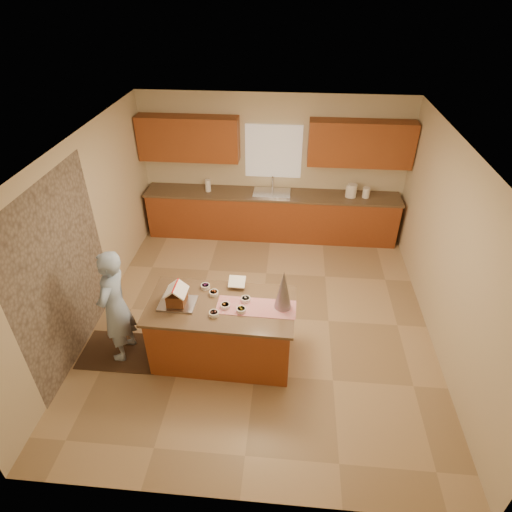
# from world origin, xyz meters

# --- Properties ---
(floor) EXTENTS (5.50, 5.50, 0.00)m
(floor) POSITION_xyz_m (0.00, 0.00, 0.00)
(floor) COLOR tan
(floor) RESTS_ON ground
(ceiling) EXTENTS (5.50, 5.50, 0.00)m
(ceiling) POSITION_xyz_m (0.00, 0.00, 2.70)
(ceiling) COLOR silver
(ceiling) RESTS_ON floor
(wall_back) EXTENTS (5.50, 5.50, 0.00)m
(wall_back) POSITION_xyz_m (0.00, 2.75, 1.35)
(wall_back) COLOR beige
(wall_back) RESTS_ON floor
(wall_front) EXTENTS (5.50, 5.50, 0.00)m
(wall_front) POSITION_xyz_m (0.00, -2.75, 1.35)
(wall_front) COLOR beige
(wall_front) RESTS_ON floor
(wall_left) EXTENTS (5.50, 5.50, 0.00)m
(wall_left) POSITION_xyz_m (-2.50, 0.00, 1.35)
(wall_left) COLOR beige
(wall_left) RESTS_ON floor
(wall_right) EXTENTS (5.50, 5.50, 0.00)m
(wall_right) POSITION_xyz_m (2.50, 0.00, 1.35)
(wall_right) COLOR beige
(wall_right) RESTS_ON floor
(stone_accent) EXTENTS (0.00, 2.50, 2.50)m
(stone_accent) POSITION_xyz_m (-2.48, -0.80, 1.25)
(stone_accent) COLOR gray
(stone_accent) RESTS_ON wall_left
(window_curtain) EXTENTS (1.05, 0.03, 1.00)m
(window_curtain) POSITION_xyz_m (0.00, 2.72, 1.65)
(window_curtain) COLOR white
(window_curtain) RESTS_ON wall_back
(back_counter_base) EXTENTS (4.80, 0.60, 0.88)m
(back_counter_base) POSITION_xyz_m (0.00, 2.45, 0.44)
(back_counter_base) COLOR brown
(back_counter_base) RESTS_ON floor
(back_counter_top) EXTENTS (4.85, 0.63, 0.04)m
(back_counter_top) POSITION_xyz_m (0.00, 2.45, 0.90)
(back_counter_top) COLOR brown
(back_counter_top) RESTS_ON back_counter_base
(upper_cabinet_left) EXTENTS (1.85, 0.35, 0.80)m
(upper_cabinet_left) POSITION_xyz_m (-1.55, 2.57, 1.90)
(upper_cabinet_left) COLOR brown
(upper_cabinet_left) RESTS_ON wall_back
(upper_cabinet_right) EXTENTS (1.85, 0.35, 0.80)m
(upper_cabinet_right) POSITION_xyz_m (1.55, 2.57, 1.90)
(upper_cabinet_right) COLOR brown
(upper_cabinet_right) RESTS_ON wall_back
(sink) EXTENTS (0.70, 0.45, 0.12)m
(sink) POSITION_xyz_m (0.00, 2.45, 0.89)
(sink) COLOR silver
(sink) RESTS_ON back_counter_top
(faucet) EXTENTS (0.03, 0.03, 0.28)m
(faucet) POSITION_xyz_m (0.00, 2.63, 1.06)
(faucet) COLOR silver
(faucet) RESTS_ON back_counter_top
(island_base) EXTENTS (1.83, 0.95, 0.88)m
(island_base) POSITION_xyz_m (-0.46, -0.83, 0.44)
(island_base) COLOR brown
(island_base) RESTS_ON floor
(island_top) EXTENTS (1.91, 1.03, 0.04)m
(island_top) POSITION_xyz_m (-0.46, -0.83, 0.90)
(island_top) COLOR brown
(island_top) RESTS_ON island_base
(table_runner) EXTENTS (1.01, 0.39, 0.01)m
(table_runner) POSITION_xyz_m (-0.00, -0.84, 0.93)
(table_runner) COLOR #AD0C26
(table_runner) RESTS_ON island_top
(baking_tray) EXTENTS (0.47, 0.35, 0.03)m
(baking_tray) POSITION_xyz_m (-1.01, -0.86, 0.94)
(baking_tray) COLOR silver
(baking_tray) RESTS_ON island_top
(cookbook) EXTENTS (0.22, 0.18, 0.09)m
(cookbook) POSITION_xyz_m (-0.30, -0.45, 1.01)
(cookbook) COLOR white
(cookbook) RESTS_ON island_top
(tinsel_tree) EXTENTS (0.23, 0.23, 0.55)m
(tinsel_tree) POSITION_xyz_m (0.33, -0.80, 1.20)
(tinsel_tree) COLOR #A1A0AC
(tinsel_tree) RESTS_ON island_top
(rug) EXTENTS (1.12, 0.73, 0.01)m
(rug) POSITION_xyz_m (-1.89, -0.89, 0.01)
(rug) COLOR black
(rug) RESTS_ON floor
(boy) EXTENTS (0.44, 0.63, 1.66)m
(boy) POSITION_xyz_m (-1.84, -0.89, 0.84)
(boy) COLOR #97B3D6
(boy) RESTS_ON rug
(canister_a) EXTENTS (0.15, 0.15, 0.21)m
(canister_a) POSITION_xyz_m (1.45, 2.45, 1.03)
(canister_a) COLOR white
(canister_a) RESTS_ON back_counter_top
(canister_b) EXTENTS (0.17, 0.17, 0.25)m
(canister_b) POSITION_xyz_m (1.49, 2.45, 1.04)
(canister_b) COLOR white
(canister_b) RESTS_ON back_counter_top
(canister_c) EXTENTS (0.13, 0.13, 0.19)m
(canister_c) POSITION_xyz_m (1.76, 2.45, 1.02)
(canister_c) COLOR white
(canister_c) RESTS_ON back_counter_top
(paper_towel) EXTENTS (0.11, 0.11, 0.23)m
(paper_towel) POSITION_xyz_m (-1.22, 2.45, 1.04)
(paper_towel) COLOR white
(paper_towel) RESTS_ON back_counter_top
(gingerbread_house) EXTENTS (0.28, 0.29, 0.28)m
(gingerbread_house) POSITION_xyz_m (-1.01, -0.86, 1.05)
(gingerbread_house) COLOR brown
(gingerbread_house) RESTS_ON baking_tray
(candy_bowls) EXTENTS (0.69, 0.64, 0.06)m
(candy_bowls) POSITION_xyz_m (-0.42, -0.79, 0.95)
(candy_bowls) COLOR yellow
(candy_bowls) RESTS_ON island_top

